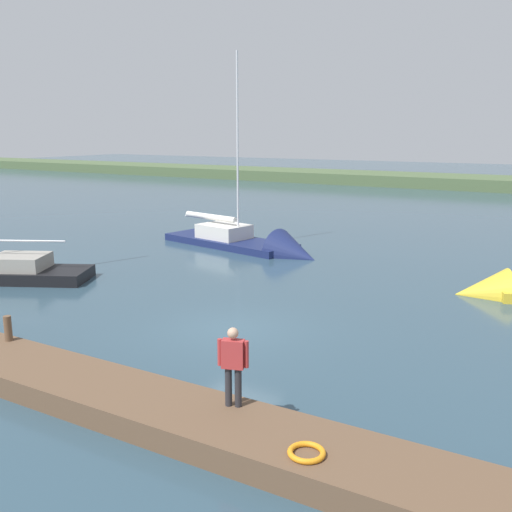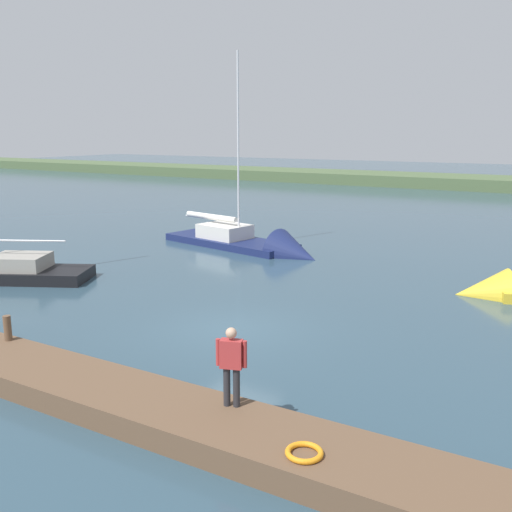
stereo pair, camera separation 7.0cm
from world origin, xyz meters
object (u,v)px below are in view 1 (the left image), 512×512
at_px(mooring_post_near, 8,328).
at_px(life_ring_buoy, 307,453).
at_px(sailboat_far_right, 257,248).
at_px(person_on_dock, 233,362).

relative_size(mooring_post_near, life_ring_buoy, 1.02).
xyz_separation_m(life_ring_buoy, sailboat_far_right, (10.64, -16.67, -0.45)).
xyz_separation_m(mooring_post_near, life_ring_buoy, (-9.12, 1.05, -0.29)).
relative_size(mooring_post_near, sailboat_far_right, 0.06).
relative_size(mooring_post_near, person_on_dock, 0.41).
distance_m(mooring_post_near, person_on_dock, 7.11).
height_order(life_ring_buoy, sailboat_far_right, sailboat_far_right).
distance_m(life_ring_buoy, person_on_dock, 2.41).
bearing_deg(person_on_dock, life_ring_buoy, -131.74).
height_order(sailboat_far_right, person_on_dock, sailboat_far_right).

